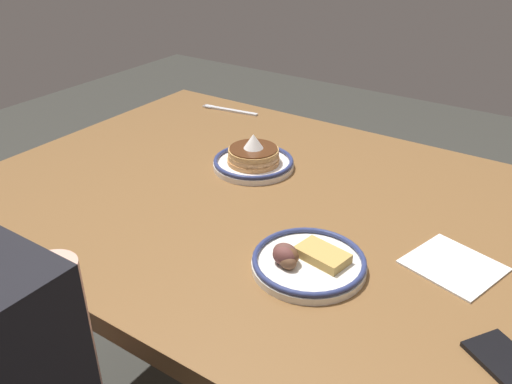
# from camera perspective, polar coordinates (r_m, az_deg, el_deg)

# --- Properties ---
(dining_table) EXTENTS (1.34, 0.96, 0.73)m
(dining_table) POSITION_cam_1_polar(r_m,az_deg,el_deg) (1.23, 1.35, -3.62)
(dining_table) COLOR brown
(dining_table) RESTS_ON ground_plane
(plate_near_main) EXTENTS (0.20, 0.20, 0.09)m
(plate_near_main) POSITION_cam_1_polar(r_m,az_deg,el_deg) (1.31, -0.27, 3.54)
(plate_near_main) COLOR white
(plate_near_main) RESTS_ON dining_table
(plate_center_pancakes) EXTENTS (0.21, 0.21, 0.05)m
(plate_center_pancakes) POSITION_cam_1_polar(r_m,az_deg,el_deg) (0.96, 5.43, -7.38)
(plate_center_pancakes) COLOR white
(plate_center_pancakes) RESTS_ON dining_table
(paper_napkin) EXTENTS (0.18, 0.18, 0.00)m
(paper_napkin) POSITION_cam_1_polar(r_m,az_deg,el_deg) (1.04, 20.40, -7.40)
(paper_napkin) COLOR white
(paper_napkin) RESTS_ON dining_table
(fork_near) EXTENTS (0.19, 0.04, 0.01)m
(fork_near) POSITION_cam_1_polar(r_m,az_deg,el_deg) (1.70, -2.86, 8.76)
(fork_near) COLOR silver
(fork_near) RESTS_ON dining_table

